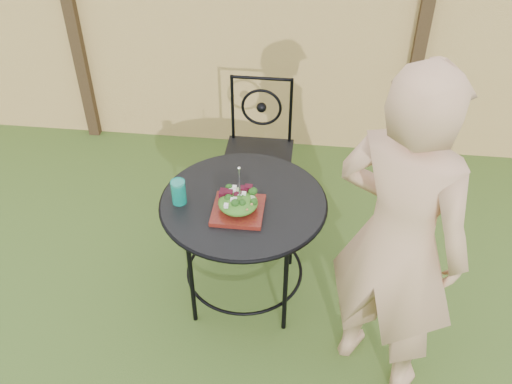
# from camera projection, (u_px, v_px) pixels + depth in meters

# --- Properties ---
(ground) EXTENTS (60.00, 60.00, 0.00)m
(ground) POSITION_uv_depth(u_px,v_px,m) (193.00, 356.00, 3.18)
(ground) COLOR #254315
(ground) RESTS_ON ground
(fence) EXTENTS (8.00, 0.12, 1.90)m
(fence) POSITION_uv_depth(u_px,v_px,m) (243.00, 34.00, 4.28)
(fence) COLOR #ECC374
(fence) RESTS_ON ground
(patio_table) EXTENTS (0.92, 0.92, 0.72)m
(patio_table) POSITION_uv_depth(u_px,v_px,m) (244.00, 220.00, 3.19)
(patio_table) COLOR black
(patio_table) RESTS_ON ground
(patio_chair) EXTENTS (0.46, 0.46, 0.95)m
(patio_chair) POSITION_uv_depth(u_px,v_px,m) (259.00, 146.00, 3.90)
(patio_chair) COLOR black
(patio_chair) RESTS_ON ground
(diner) EXTENTS (0.79, 0.73, 1.82)m
(diner) POSITION_uv_depth(u_px,v_px,m) (397.00, 243.00, 2.58)
(diner) COLOR tan
(diner) RESTS_ON ground
(salad_plate) EXTENTS (0.27, 0.27, 0.02)m
(salad_plate) POSITION_uv_depth(u_px,v_px,m) (238.00, 210.00, 3.02)
(salad_plate) COLOR #4A0A10
(salad_plate) RESTS_ON patio_table
(salad) EXTENTS (0.21, 0.21, 0.08)m
(salad) POSITION_uv_depth(u_px,v_px,m) (238.00, 203.00, 2.99)
(salad) COLOR #235614
(salad) RESTS_ON salad_plate
(fork) EXTENTS (0.01, 0.01, 0.18)m
(fork) POSITION_uv_depth(u_px,v_px,m) (239.00, 183.00, 2.91)
(fork) COLOR silver
(fork) RESTS_ON salad
(drinking_glass) EXTENTS (0.08, 0.08, 0.14)m
(drinking_glass) POSITION_uv_depth(u_px,v_px,m) (179.00, 192.00, 3.05)
(drinking_glass) COLOR #0B816C
(drinking_glass) RESTS_ON patio_table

